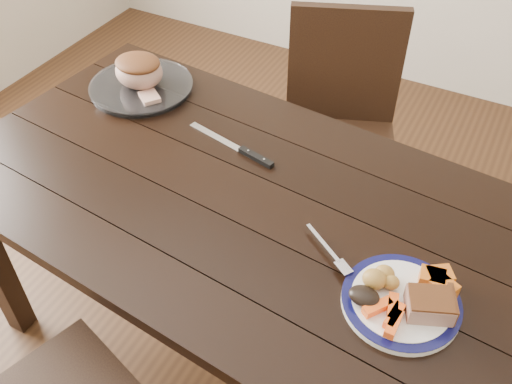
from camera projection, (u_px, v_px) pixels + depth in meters
The scene contains 15 objects.
ground at pixel (239, 343), 2.05m from camera, with size 4.00×4.00×0.00m, color #472B16.
dining_table at pixel (234, 216), 1.60m from camera, with size 1.68×1.05×0.75m.
chair_far at pixel (340, 122), 2.15m from camera, with size 0.55×0.55×0.93m.
dinner_plate at pixel (401, 302), 1.27m from camera, with size 0.26×0.26×0.02m, color white.
plate_rim at pixel (401, 300), 1.26m from camera, with size 0.26×0.26×0.02m, color #0C0C3C.
serving_platter at pixel (142, 88), 1.90m from camera, with size 0.33×0.33×0.02m, color white.
pork_slice at pixel (429, 305), 1.22m from camera, with size 0.10×0.08×0.04m, color #A87967.
roasted_potatoes at pixel (381, 278), 1.27m from camera, with size 0.08×0.07×0.05m.
carrot_batons at pixel (389, 314), 1.22m from camera, with size 0.08×0.11×0.02m.
pumpkin_wedges at pixel (438, 282), 1.27m from camera, with size 0.09×0.09×0.04m.
dark_mushroom at pixel (364, 296), 1.24m from camera, with size 0.07×0.05×0.03m, color black.
fork at pixel (331, 253), 1.36m from camera, with size 0.16×0.11×0.00m.
roast_joint at pixel (139, 72), 1.86m from camera, with size 0.16×0.14×0.11m, color tan.
cut_slice at pixel (150, 97), 1.83m from camera, with size 0.07×0.06×0.02m, color tan.
carving_knife at pixel (246, 152), 1.66m from camera, with size 0.32×0.09×0.01m.
Camera 1 is at (0.58, -0.96, 1.80)m, focal length 40.00 mm.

